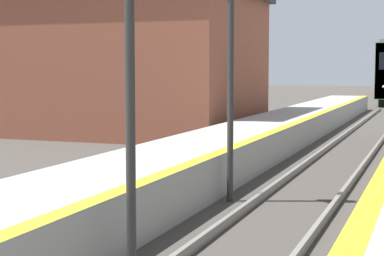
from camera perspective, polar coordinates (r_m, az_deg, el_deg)
The scene contains 2 objects.
signal_mid at distance 12.22m, azimuth 3.46°, elevation 9.51°, with size 0.36×0.31×4.96m.
station_building at distance 26.05m, azimuth -5.92°, elevation 5.86°, with size 10.34×8.29×5.63m.
Camera 1 is at (2.33, -1.54, 2.53)m, focal length 60.00 mm.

